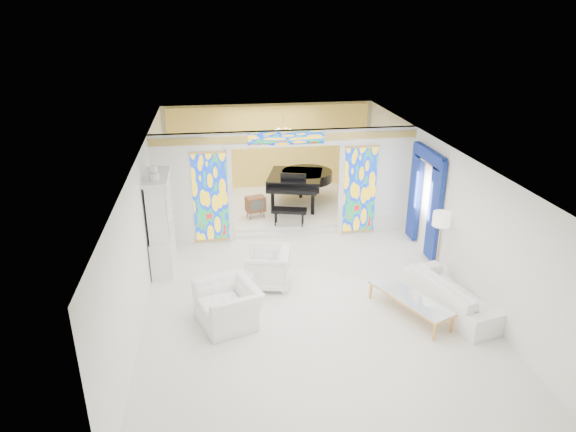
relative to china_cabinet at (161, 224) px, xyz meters
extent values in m
plane|color=white|center=(3.22, -0.60, -1.17)|extent=(12.00, 12.00, 0.00)
cube|color=white|center=(3.22, -0.60, 1.83)|extent=(7.00, 12.00, 0.02)
cube|color=white|center=(3.22, 5.40, 0.33)|extent=(7.00, 0.02, 3.00)
cube|color=white|center=(3.22, -6.60, 0.33)|extent=(7.00, 0.02, 3.00)
cube|color=white|center=(-0.28, -0.60, 0.33)|extent=(0.02, 12.00, 3.00)
cube|color=white|center=(6.72, -0.60, 0.33)|extent=(0.02, 12.00, 3.00)
cube|color=white|center=(0.72, 1.40, 0.33)|extent=(2.00, 0.18, 3.00)
cube|color=white|center=(5.72, 1.40, 0.33)|extent=(2.00, 0.18, 3.00)
cube|color=white|center=(3.22, 1.40, 1.63)|extent=(3.00, 0.18, 0.40)
cube|color=white|center=(1.72, 1.30, 0.13)|extent=(0.12, 0.06, 2.60)
cube|color=white|center=(4.72, 1.30, 0.13)|extent=(0.12, 0.06, 2.60)
cube|color=white|center=(3.22, 1.30, 1.48)|extent=(3.24, 0.06, 0.12)
cube|color=gold|center=(3.22, 1.30, 1.65)|extent=(7.00, 0.05, 0.18)
cube|color=gold|center=(1.19, 1.29, 0.13)|extent=(0.90, 0.04, 2.40)
cube|color=gold|center=(5.25, 1.29, 0.13)|extent=(0.90, 0.04, 2.40)
cube|color=gold|center=(3.22, 1.29, 1.65)|extent=(2.00, 0.04, 0.34)
cube|color=white|center=(3.22, 3.50, -1.08)|extent=(6.80, 3.80, 0.18)
cube|color=gold|center=(3.22, 5.28, 0.33)|extent=(6.70, 0.10, 2.90)
cylinder|color=#DC9F4D|center=(3.42, 3.40, 1.38)|extent=(0.48, 0.48, 0.30)
cube|color=navy|center=(6.62, -0.55, 0.18)|extent=(0.12, 0.55, 2.60)
cube|color=navy|center=(6.62, 0.75, 0.18)|extent=(0.12, 0.55, 2.60)
cube|color=navy|center=(6.62, 0.10, 1.38)|extent=(0.14, 1.70, 0.30)
cube|color=gold|center=(6.62, 0.10, 1.21)|extent=(0.12, 1.50, 0.06)
cube|color=white|center=(0.00, 0.00, -0.72)|extent=(0.50, 1.40, 0.90)
cube|color=white|center=(0.00, 0.00, 0.43)|extent=(0.44, 1.30, 1.40)
cube|color=white|center=(0.23, 0.00, 0.43)|extent=(0.01, 1.20, 1.30)
cube|color=white|center=(0.00, 0.00, 1.17)|extent=(0.56, 1.46, 0.08)
cylinder|color=white|center=(0.00, -0.35, 1.29)|extent=(0.22, 0.22, 0.16)
sphere|color=white|center=(0.00, -0.35, 1.45)|extent=(0.20, 0.20, 0.20)
imported|color=silver|center=(1.46, -2.60, -0.76)|extent=(1.46, 1.56, 0.83)
imported|color=white|center=(2.41, -1.23, -0.72)|extent=(1.16, 1.13, 0.89)
imported|color=silver|center=(6.17, -2.79, -0.81)|extent=(1.52, 2.59, 0.71)
cylinder|color=white|center=(1.80, -1.82, -0.57)|extent=(0.59, 0.59, 0.04)
cylinder|color=white|center=(1.80, -1.82, -0.87)|extent=(0.10, 0.10, 0.58)
cylinder|color=white|center=(1.80, -1.82, -1.15)|extent=(0.40, 0.40, 0.03)
imported|color=silver|center=(1.80, -1.82, -0.45)|extent=(0.20, 0.20, 0.19)
cube|color=white|center=(5.17, -2.88, -0.76)|extent=(1.31, 1.98, 0.04)
cube|color=#DC9F4D|center=(5.17, -2.88, -0.78)|extent=(1.35, 2.02, 0.03)
cube|color=#DC9F4D|center=(5.33, -3.82, -0.97)|extent=(0.05, 0.05, 0.39)
cube|color=#DC9F4D|center=(5.78, -3.61, -0.97)|extent=(0.05, 0.05, 0.39)
cube|color=#DC9F4D|center=(4.57, -2.16, -0.97)|extent=(0.05, 0.05, 0.39)
cube|color=#DC9F4D|center=(5.02, -1.95, -0.97)|extent=(0.05, 0.05, 0.39)
cylinder|color=#DC9F4D|center=(6.40, -1.39, -1.15)|extent=(0.29, 0.29, 0.03)
cylinder|color=#DC9F4D|center=(6.40, -1.39, -0.42)|extent=(0.03, 0.03, 1.49)
cylinder|color=white|center=(6.40, -1.39, 0.30)|extent=(0.42, 0.42, 0.32)
cube|color=black|center=(3.79, 3.36, -0.15)|extent=(1.98, 2.06, 0.31)
cylinder|color=black|center=(4.21, 3.64, -0.15)|extent=(1.94, 1.94, 0.31)
cube|color=black|center=(3.53, 2.41, -0.20)|extent=(1.52, 0.71, 0.11)
cube|color=white|center=(3.51, 2.32, -0.18)|extent=(1.35, 0.47, 0.03)
cube|color=black|center=(3.63, 2.78, 0.09)|extent=(0.75, 0.23, 0.27)
cube|color=black|center=(3.36, 1.77, -0.55)|extent=(1.05, 0.63, 0.09)
cylinder|color=black|center=(3.01, 2.78, -0.65)|extent=(0.13, 0.13, 0.68)
cylinder|color=black|center=(4.17, 2.46, -0.65)|extent=(0.13, 0.13, 0.68)
cylinder|color=black|center=(4.07, 3.97, -0.65)|extent=(0.13, 0.13, 0.68)
cube|color=brown|center=(2.47, 2.49, -0.58)|extent=(0.62, 0.50, 0.44)
cube|color=#3A3F3C|center=(2.51, 2.31, -0.55)|extent=(0.34, 0.11, 0.28)
cone|color=brown|center=(2.30, 2.31, -0.89)|extent=(0.04, 0.04, 0.19)
cone|color=brown|center=(2.70, 2.42, -0.89)|extent=(0.04, 0.04, 0.19)
cone|color=brown|center=(2.23, 2.56, -0.89)|extent=(0.04, 0.04, 0.19)
cone|color=brown|center=(2.64, 2.68, -0.89)|extent=(0.04, 0.04, 0.19)
camera|label=1|loc=(1.34, -11.55, 4.79)|focal=32.00mm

